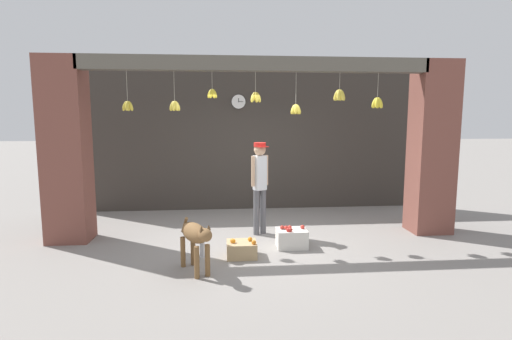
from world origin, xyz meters
name	(u,v)px	position (x,y,z in m)	size (l,w,h in m)	color
ground_plane	(258,240)	(0.00, 0.00, 0.00)	(60.00, 60.00, 0.00)	gray
shop_back_wall	(248,142)	(0.00, 2.48, 1.56)	(7.76, 0.12, 3.13)	#38332D
shop_pillar_left	(66,151)	(-3.23, 0.30, 1.56)	(0.70, 0.60, 3.13)	brown
shop_pillar_right	(432,148)	(3.23, 0.30, 1.56)	(0.70, 0.60, 3.13)	brown
storefront_awning	(259,67)	(0.03, 0.12, 2.95)	(5.86, 0.28, 0.97)	#5B564C
dog	(196,236)	(-0.98, -1.34, 0.51)	(0.55, 0.88, 0.74)	brown
shopkeeper	(260,181)	(0.07, 0.38, 0.99)	(0.32, 0.31, 1.68)	#56565B
fruit_crate_oranges	(242,249)	(-0.32, -0.78, 0.12)	(0.45, 0.41, 0.30)	tan
fruit_crate_apples	(292,238)	(0.52, -0.40, 0.16)	(0.49, 0.39, 0.36)	silver
water_bottle	(202,250)	(-0.92, -0.77, 0.13)	(0.08, 0.08, 0.27)	silver
wall_clock	(239,102)	(-0.22, 2.41, 2.47)	(0.33, 0.03, 0.33)	black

